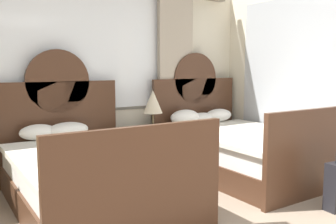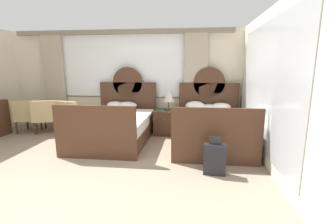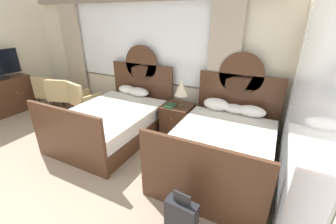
# 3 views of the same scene
# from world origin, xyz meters

# --- Properties ---
(ground_plane) EXTENTS (24.00, 24.00, 0.00)m
(ground_plane) POSITION_xyz_m (0.00, 0.00, 0.00)
(ground_plane) COLOR gray
(wall_back_window) EXTENTS (6.42, 0.22, 2.70)m
(wall_back_window) POSITION_xyz_m (0.00, 4.02, 1.45)
(wall_back_window) COLOR beige
(wall_back_window) RESTS_ON ground_plane
(wall_right_mirror) EXTENTS (0.08, 4.62, 2.70)m
(wall_right_mirror) POSITION_xyz_m (3.24, 1.74, 1.35)
(wall_right_mirror) COLOR beige
(wall_right_mirror) RESTS_ON ground_plane
(bed_near_window) EXTENTS (1.57, 2.27, 1.71)m
(bed_near_window) POSITION_xyz_m (0.15, 2.82, 0.35)
(bed_near_window) COLOR #472B1C
(bed_near_window) RESTS_ON ground_plane
(bed_near_mirror) EXTENTS (1.57, 2.27, 1.71)m
(bed_near_mirror) POSITION_xyz_m (2.35, 2.83, 0.36)
(bed_near_mirror) COLOR #472B1C
(bed_near_mirror) RESTS_ON ground_plane
(nightstand_between_beds) EXTENTS (0.58, 0.60, 0.62)m
(nightstand_between_beds) POSITION_xyz_m (1.25, 3.49, 0.31)
(nightstand_between_beds) COLOR #472B1C
(nightstand_between_beds) RESTS_ON ground_plane
(table_lamp_on_nightstand) EXTENTS (0.27, 0.27, 0.55)m
(table_lamp_on_nightstand) POSITION_xyz_m (1.32, 3.47, 1.00)
(table_lamp_on_nightstand) COLOR brown
(table_lamp_on_nightstand) RESTS_ON nightstand_between_beds
(book_on_nightstand) EXTENTS (0.18, 0.26, 0.03)m
(book_on_nightstand) POSITION_xyz_m (1.14, 3.37, 0.64)
(book_on_nightstand) COLOR #285133
(book_on_nightstand) RESTS_ON nightstand_between_beds
(armchair_by_window_left) EXTENTS (0.71, 0.71, 0.87)m
(armchair_by_window_left) POSITION_xyz_m (-1.16, 3.23, 0.47)
(armchair_by_window_left) COLOR tan
(armchair_by_window_left) RESTS_ON ground_plane
(armchair_by_window_centre) EXTENTS (0.75, 0.75, 0.87)m
(armchair_by_window_centre) POSITION_xyz_m (-1.88, 3.23, 0.47)
(armchair_by_window_centre) COLOR tan
(armchair_by_window_centre) RESTS_ON ground_plane
(armchair_by_window_right) EXTENTS (0.68, 0.68, 0.87)m
(armchair_by_window_right) POSITION_xyz_m (-2.37, 3.23, 0.47)
(armchair_by_window_right) COLOR tan
(armchair_by_window_right) RESTS_ON ground_plane
(suitcase_on_floor) EXTENTS (0.36, 0.18, 0.63)m
(suitcase_on_floor) POSITION_xyz_m (2.30, 1.29, 0.26)
(suitcase_on_floor) COLOR black
(suitcase_on_floor) RESTS_ON ground_plane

